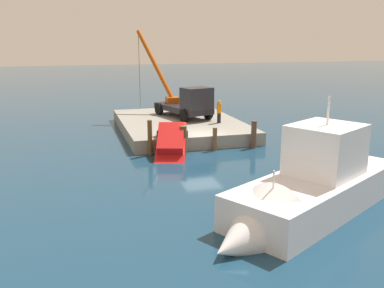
% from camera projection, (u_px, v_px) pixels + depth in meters
% --- Properties ---
extents(ground, '(200.00, 200.00, 0.00)m').
position_uv_depth(ground, '(201.00, 148.00, 28.67)').
color(ground, navy).
extents(dock, '(12.75, 9.05, 0.90)m').
position_uv_depth(dock, '(179.00, 125.00, 34.05)').
color(dock, gray).
rests_on(dock, ground).
extents(crane_truck, '(8.45, 4.89, 7.03)m').
position_uv_depth(crane_truck, '(186.00, 101.00, 34.46)').
color(crane_truck, black).
rests_on(crane_truck, dock).
extents(dock_worker, '(0.34, 0.34, 1.74)m').
position_uv_depth(dock_worker, '(219.00, 111.00, 32.49)').
color(dock_worker, black).
rests_on(dock_worker, dock).
extents(salvaged_car, '(4.50, 2.99, 2.78)m').
position_uv_depth(salvaged_car, '(171.00, 145.00, 26.65)').
color(salvaged_car, red).
rests_on(salvaged_car, ground).
extents(moored_yacht, '(8.33, 11.33, 6.10)m').
position_uv_depth(moored_yacht, '(301.00, 203.00, 17.40)').
color(moored_yacht, white).
rests_on(moored_yacht, ground).
extents(piling_near, '(0.29, 0.29, 2.24)m').
position_uv_depth(piling_near, '(150.00, 138.00, 26.77)').
color(piling_near, brown).
rests_on(piling_near, ground).
extents(piling_mid, '(0.42, 0.42, 1.80)m').
position_uv_depth(piling_mid, '(183.00, 140.00, 27.13)').
color(piling_mid, brown).
rests_on(piling_mid, ground).
extents(piling_far, '(0.29, 0.29, 1.53)m').
position_uv_depth(piling_far, '(215.00, 139.00, 27.98)').
color(piling_far, brown).
rests_on(piling_far, ground).
extents(piling_end, '(0.36, 0.36, 1.84)m').
position_uv_depth(piling_end, '(254.00, 134.00, 28.61)').
color(piling_end, brown).
rests_on(piling_end, ground).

